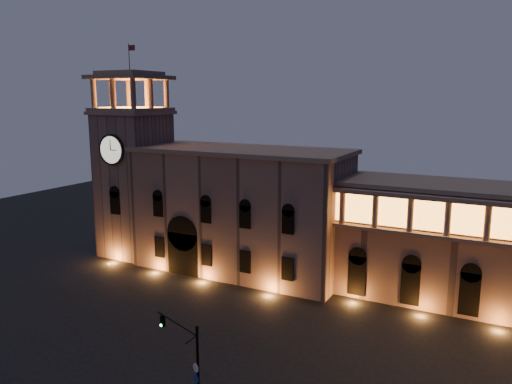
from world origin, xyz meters
The scene contains 5 objects.
ground centered at (0.00, 0.00, 0.00)m, with size 160.00×160.00×0.00m, color black.
government_building centered at (-2.08, 21.93, 8.77)m, with size 30.80×12.80×17.60m.
clock_tower centered at (-20.50, 20.98, 12.50)m, with size 9.80×9.80×32.40m.
colonnade_wing centered at (32.00, 23.92, 7.33)m, with size 40.60×11.50×14.50m.
traffic_light centered at (11.39, -9.83, 4.22)m, with size 5.52×2.36×8.04m.
Camera 1 is at (31.96, -38.42, 24.49)m, focal length 35.00 mm.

